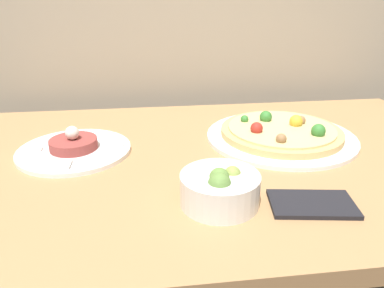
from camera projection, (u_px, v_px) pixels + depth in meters
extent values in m
cube|color=#AD7F51|center=(215.00, 162.00, 0.85)|extent=(1.29, 0.78, 0.03)
cylinder|color=#AD7F51|center=(19.00, 230.00, 1.22)|extent=(0.06, 0.06, 0.70)
cylinder|color=#AD7F51|center=(353.00, 206.00, 1.36)|extent=(0.06, 0.06, 0.70)
cylinder|color=white|center=(281.00, 137.00, 0.94)|extent=(0.37, 0.37, 0.01)
cylinder|color=#DBB26B|center=(281.00, 132.00, 0.93)|extent=(0.30, 0.30, 0.02)
cylinder|color=#E0C684|center=(282.00, 128.00, 0.93)|extent=(0.26, 0.26, 0.01)
sphere|color=#B22D23|center=(257.00, 128.00, 0.89)|extent=(0.03, 0.03, 0.03)
sphere|color=#387F33|center=(318.00, 131.00, 0.87)|extent=(0.03, 0.03, 0.03)
sphere|color=#997047|center=(301.00, 120.00, 0.95)|extent=(0.02, 0.02, 0.02)
sphere|color=gold|center=(296.00, 121.00, 0.94)|extent=(0.03, 0.03, 0.03)
sphere|color=#387F33|center=(266.00, 117.00, 0.97)|extent=(0.03, 0.03, 0.03)
sphere|color=#387F33|center=(245.00, 119.00, 0.96)|extent=(0.02, 0.02, 0.02)
sphere|color=#997047|center=(281.00, 139.00, 0.84)|extent=(0.02, 0.02, 0.02)
cylinder|color=white|center=(74.00, 150.00, 0.86)|extent=(0.26, 0.26, 0.01)
cylinder|color=#933D38|center=(74.00, 144.00, 0.85)|extent=(0.11, 0.11, 0.02)
sphere|color=silver|center=(72.00, 133.00, 0.84)|extent=(0.03, 0.03, 0.03)
cube|color=white|center=(114.00, 145.00, 0.87)|extent=(0.04, 0.02, 0.01)
cube|color=white|center=(80.00, 133.00, 0.94)|extent=(0.02, 0.04, 0.01)
cube|color=white|center=(33.00, 149.00, 0.84)|extent=(0.04, 0.02, 0.01)
cube|color=white|center=(67.00, 164.00, 0.77)|extent=(0.02, 0.04, 0.01)
cylinder|color=white|center=(220.00, 189.00, 0.65)|extent=(0.14, 0.14, 0.06)
sphere|color=#8EA34C|center=(233.00, 174.00, 0.65)|extent=(0.03, 0.03, 0.03)
sphere|color=#668E42|center=(219.00, 184.00, 0.61)|extent=(0.04, 0.04, 0.04)
sphere|color=#668E42|center=(219.00, 178.00, 0.63)|extent=(0.04, 0.04, 0.04)
cube|color=black|center=(312.00, 204.00, 0.65)|extent=(0.16, 0.11, 0.01)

